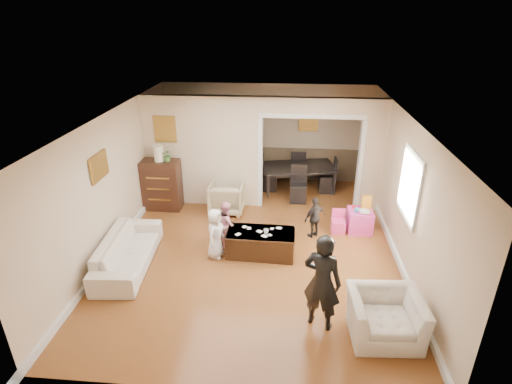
# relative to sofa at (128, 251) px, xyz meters

# --- Properties ---
(floor) EXTENTS (7.00, 7.00, 0.00)m
(floor) POSITION_rel_sofa_xyz_m (2.25, 0.95, -0.30)
(floor) COLOR brown
(floor) RESTS_ON ground
(partition_left) EXTENTS (2.75, 0.18, 2.60)m
(partition_left) POSITION_rel_sofa_xyz_m (0.88, 2.75, 1.00)
(partition_left) COLOR beige
(partition_left) RESTS_ON ground
(partition_right) EXTENTS (0.55, 0.18, 2.60)m
(partition_right) POSITION_rel_sofa_xyz_m (4.73, 2.75, 1.00)
(partition_right) COLOR beige
(partition_right) RESTS_ON ground
(partition_header) EXTENTS (2.22, 0.18, 0.35)m
(partition_header) POSITION_rel_sofa_xyz_m (3.35, 2.75, 2.13)
(partition_header) COLOR beige
(partition_header) RESTS_ON partition_right
(window_pane) EXTENTS (0.03, 0.95, 1.10)m
(window_pane) POSITION_rel_sofa_xyz_m (4.98, 0.55, 1.25)
(window_pane) COLOR white
(window_pane) RESTS_ON ground
(framed_art_partition) EXTENTS (0.45, 0.03, 0.55)m
(framed_art_partition) POSITION_rel_sofa_xyz_m (0.05, 2.65, 1.55)
(framed_art_partition) COLOR brown
(framed_art_partition) RESTS_ON partition_left
(framed_art_sofa_wall) EXTENTS (0.03, 0.55, 0.40)m
(framed_art_sofa_wall) POSITION_rel_sofa_xyz_m (-0.46, 0.35, 1.50)
(framed_art_sofa_wall) COLOR brown
(framed_art_alcove) EXTENTS (0.45, 0.03, 0.55)m
(framed_art_alcove) POSITION_rel_sofa_xyz_m (3.35, 4.39, 1.40)
(framed_art_alcove) COLOR brown
(sofa) EXTENTS (0.93, 2.08, 0.59)m
(sofa) POSITION_rel_sofa_xyz_m (0.00, 0.00, 0.00)
(sofa) COLOR white
(sofa) RESTS_ON ground
(armchair_back) EXTENTS (0.77, 0.80, 0.72)m
(armchair_back) POSITION_rel_sofa_xyz_m (1.48, 2.32, 0.06)
(armchair_back) COLOR #C8B48B
(armchair_back) RESTS_ON ground
(armchair_front) EXTENTS (1.06, 0.94, 0.66)m
(armchair_front) POSITION_rel_sofa_xyz_m (4.32, -1.39, 0.03)
(armchair_front) COLOR white
(armchair_front) RESTS_ON ground
(dresser) EXTENTS (0.86, 0.48, 1.18)m
(dresser) POSITION_rel_sofa_xyz_m (-0.06, 2.38, 0.29)
(dresser) COLOR #361C10
(dresser) RESTS_ON ground
(table_lamp) EXTENTS (0.22, 0.22, 0.36)m
(table_lamp) POSITION_rel_sofa_xyz_m (-0.06, 2.38, 1.07)
(table_lamp) COLOR #FFF2CF
(table_lamp) RESTS_ON dresser
(potted_plant) EXTENTS (0.26, 0.22, 0.29)m
(potted_plant) POSITION_rel_sofa_xyz_m (0.14, 2.38, 1.03)
(potted_plant) COLOR #4A7E38
(potted_plant) RESTS_ON dresser
(coffee_table) EXTENTS (1.31, 0.70, 0.48)m
(coffee_table) POSITION_rel_sofa_xyz_m (2.40, 0.58, -0.06)
(coffee_table) COLOR #321D10
(coffee_table) RESTS_ON ground
(coffee_cup) EXTENTS (0.10, 0.10, 0.09)m
(coffee_cup) POSITION_rel_sofa_xyz_m (2.50, 0.53, 0.23)
(coffee_cup) COLOR silver
(coffee_cup) RESTS_ON coffee_table
(play_table) EXTENTS (0.51, 0.51, 0.48)m
(play_table) POSITION_rel_sofa_xyz_m (4.41, 1.65, -0.06)
(play_table) COLOR #F440AA
(play_table) RESTS_ON ground
(cereal_box) EXTENTS (0.20, 0.07, 0.30)m
(cereal_box) POSITION_rel_sofa_xyz_m (4.53, 1.75, 0.34)
(cereal_box) COLOR yellow
(cereal_box) RESTS_ON play_table
(cyan_cup) EXTENTS (0.08, 0.08, 0.08)m
(cyan_cup) POSITION_rel_sofa_xyz_m (4.31, 1.60, 0.23)
(cyan_cup) COLOR teal
(cyan_cup) RESTS_ON play_table
(toy_block) EXTENTS (0.10, 0.08, 0.05)m
(toy_block) POSITION_rel_sofa_xyz_m (4.29, 1.77, 0.21)
(toy_block) COLOR red
(toy_block) RESTS_ON play_table
(play_bowl) EXTENTS (0.24, 0.24, 0.06)m
(play_bowl) POSITION_rel_sofa_xyz_m (4.46, 1.53, 0.21)
(play_bowl) COLOR silver
(play_bowl) RESTS_ON play_table
(dining_table) EXTENTS (2.04, 1.40, 0.66)m
(dining_table) POSITION_rel_sofa_xyz_m (3.13, 3.66, 0.03)
(dining_table) COLOR black
(dining_table) RESTS_ON ground
(adult_person) EXTENTS (0.66, 0.56, 1.54)m
(adult_person) POSITION_rel_sofa_xyz_m (3.41, -1.25, 0.48)
(adult_person) COLOR black
(adult_person) RESTS_ON ground
(child_kneel_a) EXTENTS (0.41, 0.54, 0.98)m
(child_kneel_a) POSITION_rel_sofa_xyz_m (1.55, 0.43, 0.20)
(child_kneel_a) COLOR white
(child_kneel_a) RESTS_ON ground
(child_kneel_b) EXTENTS (0.47, 0.54, 0.93)m
(child_kneel_b) POSITION_rel_sofa_xyz_m (1.70, 0.88, 0.17)
(child_kneel_b) COLOR pink
(child_kneel_b) RESTS_ON ground
(child_toddler) EXTENTS (0.54, 0.48, 0.88)m
(child_toddler) POSITION_rel_sofa_xyz_m (3.45, 1.33, 0.14)
(child_toddler) COLOR black
(child_toddler) RESTS_ON ground
(craft_papers) EXTENTS (0.87, 0.43, 0.00)m
(craft_papers) POSITION_rel_sofa_xyz_m (2.36, 0.61, 0.19)
(craft_papers) COLOR white
(craft_papers) RESTS_ON coffee_table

